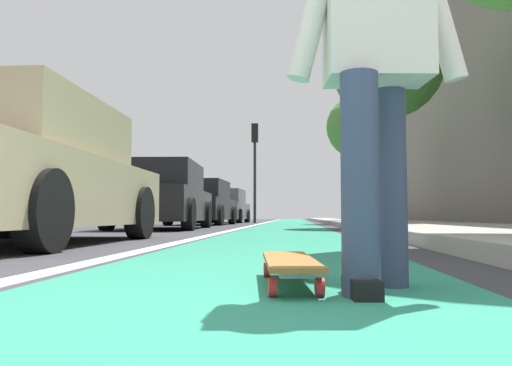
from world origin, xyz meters
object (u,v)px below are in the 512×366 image
parked_car_mid (162,197)px  street_tree_far (358,128)px  skateboard (290,263)px  street_tree_mid (387,63)px  parked_car_end (224,207)px  parked_car_near (18,175)px  parked_car_far (202,204)px  traffic_light (255,154)px  skater_person (376,52)px

parked_car_mid → street_tree_far: (7.53, -5.35, 2.83)m
skateboard → street_tree_far: bearing=-8.1°
street_tree_mid → skateboard: bearing=167.5°
parked_car_mid → parked_car_end: size_ratio=1.06×
skateboard → parked_car_near: 4.16m
skateboard → street_tree_mid: street_tree_mid is taller
parked_car_end → street_tree_mid: (-9.58, -5.43, 3.46)m
skateboard → parked_car_end: (20.39, 3.05, 0.60)m
parked_car_far → traffic_light: size_ratio=0.97×
skateboard → parked_car_end: size_ratio=0.20×
parked_car_near → traffic_light: traffic_light is taller
skateboard → parked_car_far: bearing=11.6°
skater_person → street_tree_mid: street_tree_mid is taller
parked_car_far → traffic_light: bearing=-15.9°
parked_car_mid → street_tree_far: size_ratio=0.94×
parked_car_mid → parked_car_far: parked_car_mid is taller
parked_car_end → street_tree_mid: bearing=-150.5°
skateboard → parked_car_mid: 9.77m
parked_car_near → street_tree_mid: 10.03m
street_tree_mid → traffic_light: bearing=24.3°
parked_car_mid → traffic_light: (10.48, -1.32, 2.24)m
parked_car_far → street_tree_mid: 7.61m
parked_car_near → parked_car_end: parked_car_near is taller
parked_car_near → parked_car_mid: bearing=1.1°
parked_car_far → street_tree_far: 6.44m
parked_car_far → street_tree_far: size_ratio=0.87×
skater_person → parked_car_mid: bearing=19.4°
skateboard → parked_car_mid: parked_car_mid is taller
parked_car_far → parked_car_end: parked_car_far is taller
parked_car_end → street_tree_far: (-3.58, -5.43, 2.85)m
parked_car_far → street_tree_far: (1.95, -5.44, 2.84)m
street_tree_mid → street_tree_far: size_ratio=1.18×
parked_car_mid → parked_car_far: size_ratio=1.07×
parked_car_near → parked_car_far: size_ratio=1.01×
street_tree_far → parked_car_near: bearing=159.3°
parked_car_near → traffic_light: (16.80, -1.19, 2.23)m
skater_person → traffic_light: traffic_light is taller
traffic_light → street_tree_far: street_tree_far is taller
parked_car_near → street_tree_mid: street_tree_mid is taller
skateboard → parked_car_end: 20.62m
skater_person → street_tree_far: 17.28m
parked_car_near → traffic_light: 16.99m
parked_car_mid → traffic_light: bearing=-7.2°
parked_car_mid → skateboard: bearing=-162.3°
parked_car_near → skateboard: bearing=-136.2°
street_tree_mid → parked_car_near: bearing=146.3°
parked_car_end → skater_person: bearing=-170.6°
parked_car_near → parked_car_mid: size_ratio=0.95×
parked_car_far → parked_car_end: size_ratio=0.99×
skateboard → traffic_light: size_ratio=0.20×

